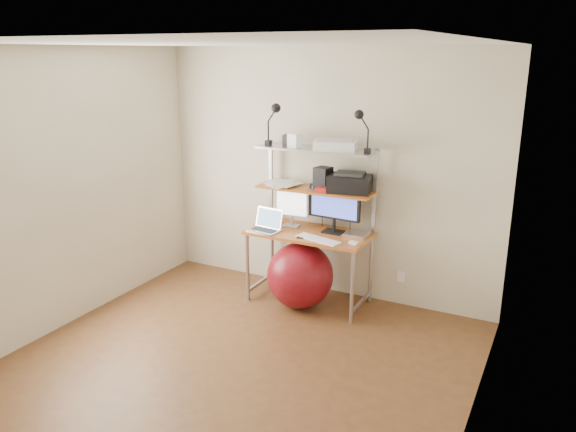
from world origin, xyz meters
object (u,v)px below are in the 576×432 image
Objects in this scene: exercise_ball at (300,275)px; monitor_silver at (292,206)px; laptop at (267,226)px; monitor_black at (334,205)px; printer at (350,183)px.

monitor_silver is at bearing 131.19° from exercise_ball.
monitor_black is at bearing 29.69° from laptop.
laptop is (-0.16, -0.23, -0.16)m from monitor_silver.
monitor_silver is 0.90× the size of printer.
exercise_ball is (-0.24, -0.26, -0.68)m from monitor_black.
monitor_black is 0.77m from exercise_ball.
monitor_black is 0.70m from laptop.
exercise_ball is (0.38, -0.01, -0.46)m from laptop.
exercise_ball is (-0.38, -0.30, -0.91)m from printer.
monitor_silver is 0.61× the size of exercise_ball.
monitor_silver is at bearing -174.67° from monitor_black.
laptop is at bearing -128.98° from monitor_silver.
monitor_silver is 0.70m from exercise_ball.
printer reaches higher than monitor_black.
printer is (0.75, 0.29, 0.45)m from laptop.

